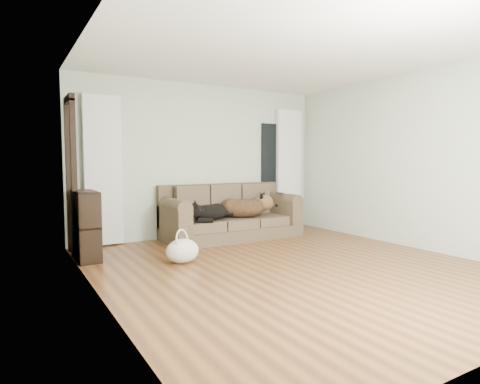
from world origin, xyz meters
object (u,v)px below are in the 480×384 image
sofa (232,212)px  tote_bag (182,251)px  bookshelf (86,222)px  dog_shepherd (245,209)px  dog_black_lab (207,212)px

sofa → tote_bag: 1.78m
bookshelf → sofa: bearing=2.2°
sofa → bookshelf: bearing=-173.4°
dog_shepherd → tote_bag: size_ratio=1.83×
dog_black_lab → dog_shepherd: size_ratio=0.80×
dog_shepherd → bookshelf: 2.59m
dog_black_lab → bookshelf: 1.87m
tote_bag → bookshelf: bookshelf is taller
dog_shepherd → bookshelf: (-2.58, -0.22, 0.01)m
sofa → dog_shepherd: (0.21, -0.06, 0.04)m
dog_shepherd → tote_bag: bearing=64.2°
sofa → tote_bag: sofa is taller
sofa → dog_shepherd: bearing=-14.6°
sofa → bookshelf: 2.38m
dog_black_lab → tote_bag: bearing=-128.7°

